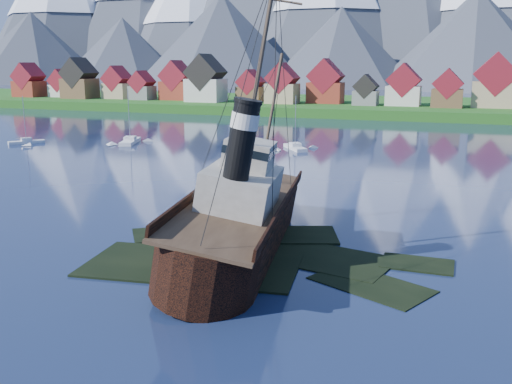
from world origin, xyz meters
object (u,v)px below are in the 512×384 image
(sailboat_b, at_px, (27,143))
(sailboat_c, at_px, (295,148))
(tugboat_wreck, at_px, (240,213))
(sailboat_f, at_px, (130,142))

(sailboat_b, distance_m, sailboat_c, 57.55)
(tugboat_wreck, bearing_deg, sailboat_f, 120.34)
(sailboat_f, bearing_deg, sailboat_b, -177.43)
(tugboat_wreck, bearing_deg, sailboat_b, 134.68)
(sailboat_b, bearing_deg, tugboat_wreck, 3.76)
(tugboat_wreck, distance_m, sailboat_f, 75.51)
(tugboat_wreck, height_order, sailboat_b, tugboat_wreck)
(tugboat_wreck, relative_size, sailboat_c, 2.97)
(sailboat_b, distance_m, sailboat_f, 22.04)
(tugboat_wreck, xyz_separation_m, sailboat_f, (-48.50, 57.80, -3.01))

